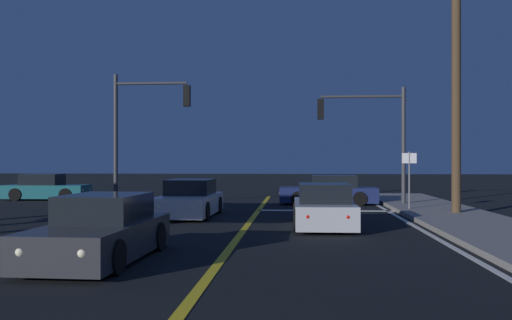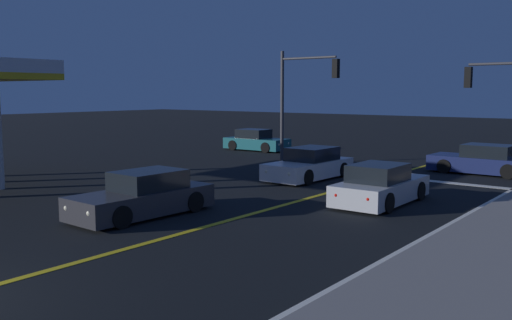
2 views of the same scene
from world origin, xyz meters
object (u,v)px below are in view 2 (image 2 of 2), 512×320
object	(u,v)px
car_lead_oncoming_white	(309,165)
car_following_oncoming_charcoal	(144,196)
car_distant_tail_navy	(483,161)
car_parked_curb_silver	(380,186)
traffic_signal_far_left	(301,90)
car_far_approaching_teal	(256,141)

from	to	relation	value
car_lead_oncoming_white	car_following_oncoming_charcoal	size ratio (longest dim) A/B	1.00
car_following_oncoming_charcoal	car_distant_tail_navy	size ratio (longest dim) A/B	1.00
car_lead_oncoming_white	car_distant_tail_navy	xyz separation A→B (m)	(5.44, 6.04, 0.00)
car_following_oncoming_charcoal	car_parked_curb_silver	world-z (taller)	same
car_following_oncoming_charcoal	car_distant_tail_navy	bearing A→B (deg)	-108.18
car_parked_curb_silver	traffic_signal_far_left	xyz separation A→B (m)	(-7.45, 6.55, 3.22)
car_lead_oncoming_white	car_far_approaching_teal	distance (m)	11.91
car_distant_tail_navy	traffic_signal_far_left	xyz separation A→B (m)	(-8.16, -2.57, 3.22)
car_lead_oncoming_white	car_far_approaching_teal	xyz separation A→B (m)	(-8.98, 7.83, -0.00)
car_far_approaching_teal	car_parked_curb_silver	bearing A→B (deg)	49.79
car_following_oncoming_charcoal	car_lead_oncoming_white	bearing A→B (deg)	-88.67
traffic_signal_far_left	car_parked_curb_silver	bearing A→B (deg)	-41.32
car_lead_oncoming_white	car_following_oncoming_charcoal	bearing A→B (deg)	90.64
car_following_oncoming_charcoal	traffic_signal_far_left	bearing A→B (deg)	-76.30
car_following_oncoming_charcoal	car_parked_curb_silver	size ratio (longest dim) A/B	1.06
car_far_approaching_teal	car_lead_oncoming_white	bearing A→B (deg)	47.22
car_following_oncoming_charcoal	car_distant_tail_navy	world-z (taller)	same
car_far_approaching_teal	car_parked_curb_silver	distance (m)	17.52
car_lead_oncoming_white	car_following_oncoming_charcoal	world-z (taller)	same
car_lead_oncoming_white	car_far_approaching_teal	world-z (taller)	same
car_distant_tail_navy	car_parked_curb_silver	xyz separation A→B (m)	(-0.71, -9.12, -0.00)
car_following_oncoming_charcoal	car_distant_tail_navy	xyz separation A→B (m)	(5.52, 15.15, 0.00)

